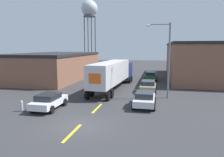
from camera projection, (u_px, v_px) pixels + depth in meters
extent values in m
plane|color=#333335|center=(80.00, 125.00, 15.65)|extent=(160.00, 160.00, 0.00)
cube|color=yellow|center=(72.00, 133.00, 14.27)|extent=(0.20, 3.10, 0.01)
cube|color=yellow|center=(97.00, 108.00, 20.04)|extent=(0.20, 3.10, 0.01)
cube|color=yellow|center=(111.00, 95.00, 25.82)|extent=(0.20, 3.10, 0.01)
cube|color=brown|center=(55.00, 67.00, 38.61)|extent=(10.20, 19.52, 4.15)
cube|color=#232326|center=(55.00, 54.00, 38.29)|extent=(10.40, 19.72, 0.40)
cube|color=brown|center=(200.00, 62.00, 39.41)|extent=(10.69, 23.48, 5.96)
cube|color=#232326|center=(201.00, 44.00, 38.96)|extent=(10.89, 23.68, 0.40)
cube|color=navy|center=(124.00, 71.00, 34.88)|extent=(2.42, 3.28, 2.67)
cube|color=silver|center=(110.00, 72.00, 27.52)|extent=(3.07, 11.65, 2.62)
cube|color=#E55619|center=(95.00, 79.00, 22.01)|extent=(1.28, 0.11, 1.05)
cylinder|color=black|center=(131.00, 79.00, 35.13)|extent=(0.34, 1.01, 0.99)
cylinder|color=black|center=(117.00, 78.00, 35.75)|extent=(0.34, 1.01, 0.99)
cylinder|color=black|center=(130.00, 80.00, 33.93)|extent=(0.34, 1.01, 0.99)
cylinder|color=black|center=(115.00, 79.00, 34.55)|extent=(0.34, 1.01, 0.99)
cylinder|color=black|center=(112.00, 93.00, 24.08)|extent=(0.34, 1.01, 0.99)
cylinder|color=black|center=(92.00, 92.00, 24.70)|extent=(0.34, 1.01, 0.99)
cylinder|color=black|center=(108.00, 96.00, 22.75)|extent=(0.34, 1.01, 0.99)
cylinder|color=black|center=(87.00, 95.00, 23.37)|extent=(0.34, 1.01, 0.99)
cube|color=silver|center=(49.00, 102.00, 19.77)|extent=(1.84, 4.22, 0.57)
cube|color=#23282D|center=(48.00, 97.00, 19.57)|extent=(1.62, 2.20, 0.50)
cylinder|color=black|center=(65.00, 102.00, 20.89)|extent=(0.22, 0.70, 0.70)
cylinder|color=black|center=(47.00, 101.00, 21.27)|extent=(0.22, 0.70, 0.70)
cylinder|color=black|center=(52.00, 110.00, 18.36)|extent=(0.22, 0.70, 0.70)
cylinder|color=black|center=(32.00, 108.00, 18.73)|extent=(0.22, 0.70, 0.70)
cube|color=tan|center=(148.00, 87.00, 27.44)|extent=(1.84, 4.22, 0.57)
cube|color=#23282D|center=(148.00, 83.00, 27.24)|extent=(1.62, 2.20, 0.50)
cylinder|color=black|center=(156.00, 87.00, 28.56)|extent=(0.22, 0.70, 0.70)
cylinder|color=black|center=(142.00, 87.00, 28.94)|extent=(0.22, 0.70, 0.70)
cylinder|color=black|center=(155.00, 91.00, 26.02)|extent=(0.22, 0.70, 0.70)
cylinder|color=black|center=(140.00, 91.00, 26.40)|extent=(0.22, 0.70, 0.70)
cube|color=silver|center=(145.00, 100.00, 20.59)|extent=(1.84, 4.22, 0.57)
cube|color=#23282D|center=(145.00, 95.00, 20.39)|extent=(1.62, 2.20, 0.50)
cylinder|color=black|center=(155.00, 100.00, 21.70)|extent=(0.22, 0.70, 0.70)
cylinder|color=black|center=(136.00, 99.00, 22.08)|extent=(0.22, 0.70, 0.70)
cylinder|color=black|center=(154.00, 107.00, 19.17)|extent=(0.22, 0.70, 0.70)
cylinder|color=black|center=(133.00, 106.00, 19.55)|extent=(0.22, 0.70, 0.70)
cube|color=#2D5B38|center=(151.00, 76.00, 37.23)|extent=(1.84, 4.22, 0.57)
cube|color=#23282D|center=(151.00, 73.00, 37.03)|extent=(1.62, 2.20, 0.50)
cylinder|color=black|center=(156.00, 77.00, 38.35)|extent=(0.22, 0.70, 0.70)
cylinder|color=black|center=(146.00, 77.00, 38.73)|extent=(0.22, 0.70, 0.70)
cylinder|color=black|center=(156.00, 79.00, 35.82)|extent=(0.22, 0.70, 0.70)
cylinder|color=black|center=(145.00, 79.00, 36.19)|extent=(0.22, 0.70, 0.70)
cylinder|color=#47474C|center=(95.00, 41.00, 65.93)|extent=(0.28, 0.28, 14.93)
cylinder|color=#47474C|center=(92.00, 41.00, 67.92)|extent=(0.28, 0.28, 14.93)
cylinder|color=#47474C|center=(85.00, 41.00, 66.62)|extent=(0.28, 0.28, 14.93)
cylinder|color=#47474C|center=(88.00, 41.00, 64.63)|extent=(0.28, 0.28, 14.93)
cylinder|color=#4C4C51|center=(90.00, 16.00, 65.24)|extent=(3.68, 3.68, 0.30)
sphere|color=#B7BCC6|center=(89.00, 8.00, 64.92)|extent=(4.85, 4.85, 4.85)
cylinder|color=slate|center=(169.00, 61.00, 23.49)|extent=(0.20, 0.20, 8.12)
cylinder|color=slate|center=(159.00, 24.00, 23.17)|extent=(2.29, 0.11, 0.11)
ellipsoid|color=silver|center=(148.00, 25.00, 23.42)|extent=(0.56, 0.32, 0.22)
cylinder|color=silver|center=(22.00, 107.00, 19.03)|extent=(0.22, 0.22, 0.81)
sphere|color=silver|center=(21.00, 102.00, 18.96)|extent=(0.20, 0.20, 0.20)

